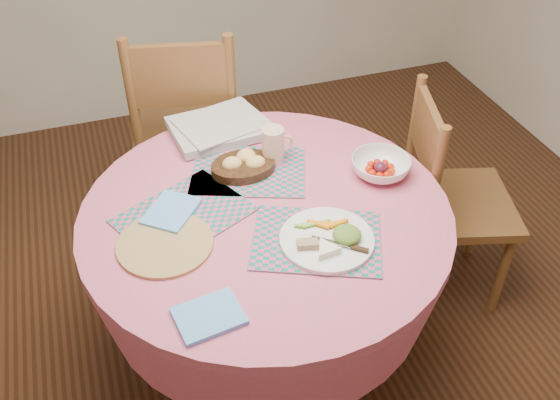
{
  "coord_description": "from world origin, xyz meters",
  "views": [
    {
      "loc": [
        -0.46,
        -1.5,
        2.09
      ],
      "look_at": [
        0.05,
        0.0,
        0.78
      ],
      "focal_mm": 40.0,
      "sensor_mm": 36.0,
      "label": 1
    }
  ],
  "objects_px": {
    "chair_back": "(188,127)",
    "fruit_bowl": "(380,167)",
    "chair_right": "(449,196)",
    "dinner_plate": "(330,238)",
    "latte_mug": "(274,145)",
    "bread_bowl": "(244,165)",
    "dining_table": "(267,252)",
    "wicker_trivet": "(165,244)"
  },
  "relations": [
    {
      "from": "dinner_plate",
      "to": "fruit_bowl",
      "type": "distance_m",
      "value": 0.41
    },
    {
      "from": "dining_table",
      "to": "bread_bowl",
      "type": "xyz_separation_m",
      "value": [
        -0.01,
        0.22,
        0.23
      ]
    },
    {
      "from": "chair_back",
      "to": "fruit_bowl",
      "type": "distance_m",
      "value": 1.01
    },
    {
      "from": "fruit_bowl",
      "to": "wicker_trivet",
      "type": "bearing_deg",
      "value": -171.51
    },
    {
      "from": "bread_bowl",
      "to": "dinner_plate",
      "type": "bearing_deg",
      "value": -71.21
    },
    {
      "from": "dinner_plate",
      "to": "dining_table",
      "type": "bearing_deg",
      "value": 123.0
    },
    {
      "from": "chair_back",
      "to": "fruit_bowl",
      "type": "bearing_deg",
      "value": 135.77
    },
    {
      "from": "chair_right",
      "to": "bread_bowl",
      "type": "xyz_separation_m",
      "value": [
        -0.83,
        0.09,
        0.29
      ]
    },
    {
      "from": "chair_right",
      "to": "chair_back",
      "type": "bearing_deg",
      "value": 66.41
    },
    {
      "from": "dining_table",
      "to": "chair_back",
      "type": "xyz_separation_m",
      "value": [
        -0.09,
        0.89,
        -0.0
      ]
    },
    {
      "from": "bread_bowl",
      "to": "dining_table",
      "type": "bearing_deg",
      "value": -87.4
    },
    {
      "from": "bread_bowl",
      "to": "fruit_bowl",
      "type": "distance_m",
      "value": 0.48
    },
    {
      "from": "chair_back",
      "to": "wicker_trivet",
      "type": "xyz_separation_m",
      "value": [
        -0.26,
        -0.95,
        0.2
      ]
    },
    {
      "from": "dinner_plate",
      "to": "latte_mug",
      "type": "relative_size",
      "value": 2.21
    },
    {
      "from": "wicker_trivet",
      "to": "fruit_bowl",
      "type": "relative_size",
      "value": 1.37
    },
    {
      "from": "chair_right",
      "to": "dinner_plate",
      "type": "bearing_deg",
      "value": 133.13
    },
    {
      "from": "bread_bowl",
      "to": "wicker_trivet",
      "type": "bearing_deg",
      "value": -139.67
    },
    {
      "from": "chair_right",
      "to": "bread_bowl",
      "type": "distance_m",
      "value": 0.88
    },
    {
      "from": "wicker_trivet",
      "to": "latte_mug",
      "type": "bearing_deg",
      "value": 34.2
    },
    {
      "from": "chair_right",
      "to": "bread_bowl",
      "type": "height_order",
      "value": "chair_right"
    },
    {
      "from": "dining_table",
      "to": "dinner_plate",
      "type": "bearing_deg",
      "value": -57.0
    },
    {
      "from": "fruit_bowl",
      "to": "latte_mug",
      "type": "bearing_deg",
      "value": 149.8
    },
    {
      "from": "fruit_bowl",
      "to": "bread_bowl",
      "type": "bearing_deg",
      "value": 159.7
    },
    {
      "from": "dinner_plate",
      "to": "latte_mug",
      "type": "distance_m",
      "value": 0.47
    },
    {
      "from": "dinner_plate",
      "to": "bread_bowl",
      "type": "height_order",
      "value": "bread_bowl"
    },
    {
      "from": "chair_back",
      "to": "latte_mug",
      "type": "height_order",
      "value": "chair_back"
    },
    {
      "from": "chair_back",
      "to": "bread_bowl",
      "type": "distance_m",
      "value": 0.71
    },
    {
      "from": "wicker_trivet",
      "to": "dinner_plate",
      "type": "bearing_deg",
      "value": -17.53
    },
    {
      "from": "bread_bowl",
      "to": "latte_mug",
      "type": "xyz_separation_m",
      "value": [
        0.12,
        0.03,
        0.04
      ]
    },
    {
      "from": "dining_table",
      "to": "chair_back",
      "type": "height_order",
      "value": "chair_back"
    },
    {
      "from": "bread_bowl",
      "to": "fruit_bowl",
      "type": "xyz_separation_m",
      "value": [
        0.45,
        -0.17,
        -0.0
      ]
    },
    {
      "from": "latte_mug",
      "to": "dining_table",
      "type": "bearing_deg",
      "value": -113.97
    },
    {
      "from": "wicker_trivet",
      "to": "latte_mug",
      "type": "height_order",
      "value": "latte_mug"
    },
    {
      "from": "dinner_plate",
      "to": "bread_bowl",
      "type": "relative_size",
      "value": 1.29
    },
    {
      "from": "dining_table",
      "to": "dinner_plate",
      "type": "xyz_separation_m",
      "value": [
        0.14,
        -0.21,
        0.22
      ]
    },
    {
      "from": "dining_table",
      "to": "fruit_bowl",
      "type": "xyz_separation_m",
      "value": [
        0.44,
        0.06,
        0.23
      ]
    },
    {
      "from": "dining_table",
      "to": "chair_right",
      "type": "xyz_separation_m",
      "value": [
        0.82,
        0.13,
        -0.06
      ]
    },
    {
      "from": "chair_back",
      "to": "latte_mug",
      "type": "bearing_deg",
      "value": 120.54
    },
    {
      "from": "dining_table",
      "to": "chair_right",
      "type": "bearing_deg",
      "value": 9.21
    },
    {
      "from": "chair_right",
      "to": "fruit_bowl",
      "type": "height_order",
      "value": "chair_right"
    },
    {
      "from": "chair_back",
      "to": "bread_bowl",
      "type": "xyz_separation_m",
      "value": [
        0.08,
        -0.66,
        0.23
      ]
    },
    {
      "from": "chair_back",
      "to": "dinner_plate",
      "type": "xyz_separation_m",
      "value": [
        0.23,
        -1.1,
        0.22
      ]
    }
  ]
}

